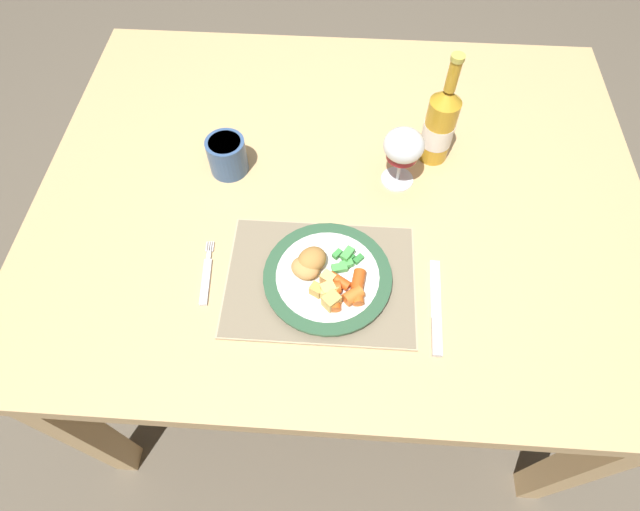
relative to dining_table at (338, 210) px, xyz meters
name	(u,v)px	position (x,y,z in m)	size (l,w,h in m)	color
ground_plane	(332,330)	(0.00, 0.00, -0.65)	(6.00, 6.00, 0.00)	brown
dining_table	(338,210)	(0.00, 0.00, 0.00)	(1.24, 0.99, 0.74)	tan
placemat	(319,280)	(-0.03, -0.23, 0.09)	(0.34, 0.25, 0.01)	tan
dinner_plate	(326,277)	(-0.01, -0.23, 0.10)	(0.23, 0.23, 0.02)	white
breaded_croquettes	(308,263)	(-0.05, -0.22, 0.13)	(0.08, 0.08, 0.04)	tan
green_beans_pile	(344,260)	(0.02, -0.20, 0.12)	(0.06, 0.05, 0.02)	#338438
glazed_carrots	(345,290)	(0.02, -0.27, 0.12)	(0.08, 0.08, 0.02)	orange
fork	(205,277)	(-0.24, -0.24, 0.09)	(0.03, 0.14, 0.01)	silver
table_knife	(434,315)	(0.18, -0.29, 0.09)	(0.02, 0.19, 0.01)	silver
wine_glass	(402,148)	(0.12, 0.02, 0.18)	(0.08, 0.08, 0.13)	silver
bottle	(438,125)	(0.19, 0.10, 0.17)	(0.06, 0.06, 0.25)	gold
roast_potatoes	(326,291)	(-0.01, -0.27, 0.12)	(0.06, 0.08, 0.03)	#DBB256
drinking_cup	(226,155)	(-0.24, 0.03, 0.13)	(0.08, 0.08, 0.08)	#385684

